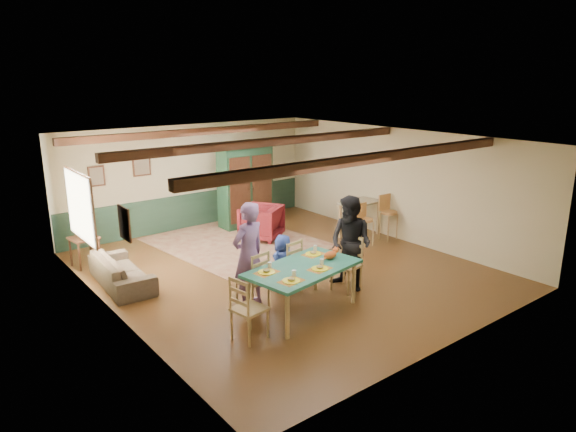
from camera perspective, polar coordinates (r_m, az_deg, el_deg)
floor at (r=10.74m, az=-0.49°, el=-5.92°), size 8.00×8.00×0.00m
wall_back at (r=13.65m, az=-10.82°, el=4.32°), size 7.00×0.02×2.70m
wall_left at (r=8.74m, az=-19.06°, el=-2.47°), size 0.02×8.00×2.70m
wall_right at (r=12.71m, az=12.13°, el=3.45°), size 0.02×8.00×2.70m
ceiling at (r=10.08m, az=-0.53°, el=8.53°), size 7.00×8.00×0.02m
wainscot_back at (r=13.83m, az=-10.60°, el=0.65°), size 6.95×0.03×0.90m
ceiling_beam_front at (r=8.40m, az=9.12°, el=6.35°), size 6.95×0.16×0.16m
ceiling_beam_mid at (r=10.41m, az=-1.88°, el=8.24°), size 6.95×0.16×0.16m
ceiling_beam_back at (r=12.59m, az=-8.98°, el=9.30°), size 6.95×0.16×0.16m
window_left at (r=10.27m, az=-22.17°, el=0.98°), size 0.06×1.60×1.30m
picture_left_wall at (r=8.09m, az=-17.69°, el=-0.79°), size 0.04×0.42×0.52m
picture_back_a at (r=13.01m, az=-15.96°, el=5.49°), size 0.45×0.04×0.55m
picture_back_b at (r=12.67m, az=-20.51°, el=4.17°), size 0.38×0.04×0.48m
dining_table at (r=8.75m, az=1.67°, el=-8.17°), size 2.10×1.39×0.81m
dining_chair_far_left at (r=8.92m, az=-3.98°, el=-6.99°), size 0.53×0.54×1.03m
dining_chair_far_right at (r=9.49m, az=-0.19°, el=-5.54°), size 0.53×0.54×1.03m
dining_chair_end_left at (r=7.89m, az=-4.32°, el=-10.10°), size 0.54×0.53×1.03m
dining_chair_end_right at (r=9.62m, az=6.53°, el=-5.35°), size 0.54×0.53×1.03m
person_man at (r=8.83m, az=-4.42°, el=-4.33°), size 0.74×0.55×1.86m
person_woman at (r=9.58m, az=6.98°, el=-3.05°), size 0.81×0.97×1.78m
person_child at (r=9.53m, az=-0.58°, el=-5.25°), size 0.58×0.43×1.09m
cat at (r=8.94m, az=4.71°, el=-4.25°), size 0.41×0.21×0.19m
place_setting_near_left at (r=8.00m, az=0.37°, el=-6.93°), size 0.48×0.39×0.11m
place_setting_near_center at (r=8.50m, az=3.56°, el=-5.59°), size 0.48×0.39×0.11m
place_setting_far_left at (r=8.34m, az=-2.40°, el=-5.97°), size 0.48×0.39×0.11m
place_setting_far_right at (r=9.17m, az=2.84°, el=-3.97°), size 0.48×0.39×0.11m
area_rug at (r=12.45m, az=-5.76°, el=-2.93°), size 3.57×4.11×0.01m
armoire at (r=13.59m, az=-4.77°, el=3.43°), size 1.56×0.63×2.20m
armchair at (r=12.60m, az=-2.99°, el=-0.68°), size 1.25×1.26×0.84m
sofa at (r=10.39m, az=-18.03°, el=-5.80°), size 0.87×1.98×0.57m
end_table at (r=11.63m, az=-21.61°, el=-3.69°), size 0.58×0.58×0.64m
table_lamp at (r=11.45m, az=-21.91°, el=-0.79°), size 0.33×0.33×0.58m
counter_table at (r=12.92m, az=7.93°, el=-0.30°), size 1.12×0.73×0.89m
bar_stool_left at (r=12.21m, az=8.58°, el=-0.98°), size 0.36×0.40×1.00m
bar_stool_right at (r=12.73m, az=11.15°, el=-0.18°), size 0.42×0.45×1.10m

